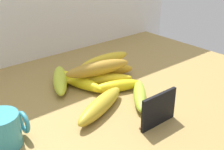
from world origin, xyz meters
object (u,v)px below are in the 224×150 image
(banana_4, at_px, (117,86))
(banana_7, at_px, (98,68))
(banana_5, at_px, (106,70))
(banana_8, at_px, (105,60))
(banana_6, at_px, (60,80))
(banana_2, at_px, (140,95))
(coffee_mug, at_px, (2,130))
(chalkboard_sign, at_px, (158,110))
(banana_0, at_px, (77,81))
(banana_1, at_px, (99,80))
(banana_3, at_px, (101,105))

(banana_4, distance_m, banana_7, 0.08)
(banana_5, xyz_separation_m, banana_8, (-0.01, -0.00, 0.04))
(banana_7, bearing_deg, banana_4, -74.20)
(banana_7, height_order, banana_8, banana_7)
(banana_6, bearing_deg, banana_8, -12.23)
(banana_2, xyz_separation_m, banana_5, (0.03, 0.19, 0.00))
(coffee_mug, relative_size, banana_2, 0.56)
(chalkboard_sign, height_order, banana_2, chalkboard_sign)
(banana_2, relative_size, banana_6, 0.90)
(banana_8, bearing_deg, banana_5, 26.93)
(banana_0, relative_size, banana_7, 0.98)
(coffee_mug, xyz_separation_m, banana_7, (0.33, 0.10, 0.02))
(banana_1, xyz_separation_m, banana_6, (-0.10, 0.07, 0.00))
(coffee_mug, xyz_separation_m, banana_8, (0.39, 0.14, 0.02))
(banana_5, relative_size, banana_8, 0.97)
(banana_3, distance_m, banana_4, 0.12)
(chalkboard_sign, height_order, banana_0, chalkboard_sign)
(banana_3, bearing_deg, banana_1, 54.35)
(banana_0, height_order, banana_2, banana_0)
(coffee_mug, xyz_separation_m, banana_3, (0.24, -0.03, -0.02))
(banana_8, bearing_deg, banana_3, -131.52)
(banana_4, distance_m, banana_8, 0.12)
(banana_4, xyz_separation_m, banana_5, (0.04, 0.11, 0.00))
(chalkboard_sign, distance_m, banana_0, 0.30)
(chalkboard_sign, bearing_deg, coffee_mug, 153.26)
(banana_1, bearing_deg, banana_8, 33.92)
(banana_8, bearing_deg, banana_6, 167.77)
(coffee_mug, height_order, banana_3, coffee_mug)
(banana_2, bearing_deg, banana_5, 80.50)
(banana_8, bearing_deg, banana_7, -145.88)
(banana_2, height_order, banana_4, same)
(banana_1, distance_m, banana_2, 0.15)
(coffee_mug, relative_size, banana_7, 0.47)
(banana_0, distance_m, banana_8, 0.12)
(coffee_mug, relative_size, banana_0, 0.48)
(banana_8, bearing_deg, banana_2, -97.96)
(banana_1, bearing_deg, banana_0, 148.09)
(banana_0, height_order, banana_4, banana_0)
(coffee_mug, height_order, banana_7, banana_7)
(banana_0, xyz_separation_m, banana_2, (0.09, -0.19, -0.00))
(banana_4, bearing_deg, banana_1, 102.53)
(banana_1, distance_m, banana_5, 0.07)
(banana_7, xyz_separation_m, banana_8, (0.06, 0.04, 0.00))
(banana_6, height_order, banana_8, banana_8)
(coffee_mug, height_order, banana_5, coffee_mug)
(chalkboard_sign, bearing_deg, banana_7, 86.37)
(coffee_mug, distance_m, banana_1, 0.35)
(chalkboard_sign, xyz_separation_m, banana_6, (-0.08, 0.33, -0.02))
(chalkboard_sign, height_order, banana_8, chalkboard_sign)
(banana_2, distance_m, banana_3, 0.12)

